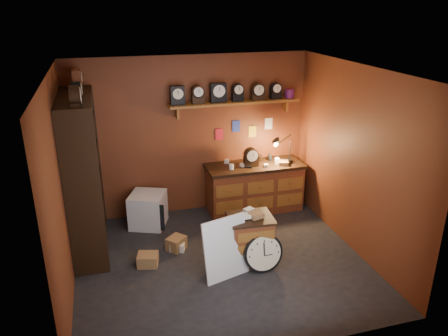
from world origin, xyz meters
TOP-DOWN VIEW (x-y plane):
  - floor at (0.00, 0.00)m, footprint 4.00×4.00m
  - room_shell at (0.04, 0.11)m, footprint 4.02×3.62m
  - shelving_unit at (-1.79, 0.98)m, footprint 0.47×1.60m
  - workbench at (1.03, 1.47)m, footprint 1.70×0.66m
  - low_cabinet at (0.41, -0.07)m, footprint 0.65×0.56m
  - big_round_clock at (0.50, -0.34)m, footprint 0.55×0.18m
  - white_panel at (-0.02, -0.33)m, footprint 0.68×0.35m
  - mini_fridge at (-0.85, 1.39)m, footprint 0.70×0.73m
  - floor_box_a at (-1.01, 0.21)m, footprint 0.33×0.30m
  - floor_box_b at (-0.52, 0.53)m, footprint 0.28×0.31m
  - floor_box_c at (-0.55, 0.52)m, footprint 0.34×0.34m

SIDE VIEW (x-z plane):
  - floor at x=0.00m, z-range 0.00..0.00m
  - white_panel at x=-0.02m, z-range -0.43..0.43m
  - floor_box_b at x=-0.52m, z-range 0.00..0.13m
  - floor_box_a at x=-1.01m, z-range 0.00..0.17m
  - floor_box_c at x=-0.55m, z-range 0.00..0.20m
  - big_round_clock at x=0.50m, z-range -0.01..0.55m
  - mini_fridge at x=-0.85m, z-range 0.00..0.56m
  - low_cabinet at x=0.41m, z-range -0.01..0.78m
  - workbench at x=1.03m, z-range -0.21..1.15m
  - shelving_unit at x=-1.79m, z-range -0.03..2.54m
  - room_shell at x=0.04m, z-range 0.37..3.08m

